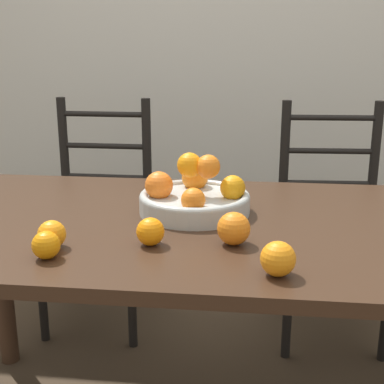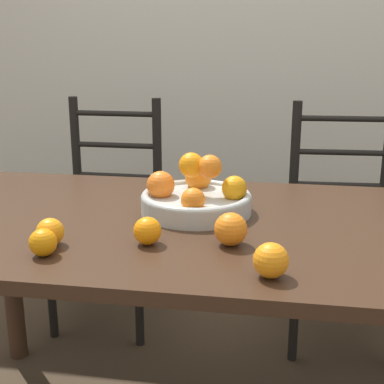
{
  "view_description": "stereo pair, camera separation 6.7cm",
  "coord_description": "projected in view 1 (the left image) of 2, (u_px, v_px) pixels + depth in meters",
  "views": [
    {
      "loc": [
        0.16,
        -1.4,
        1.23
      ],
      "look_at": [
        0.0,
        -0.02,
        0.83
      ],
      "focal_mm": 50.0,
      "sensor_mm": 36.0,
      "label": 1
    },
    {
      "loc": [
        0.23,
        -1.39,
        1.23
      ],
      "look_at": [
        0.0,
        -0.02,
        0.83
      ],
      "focal_mm": 50.0,
      "sensor_mm": 36.0,
      "label": 2
    }
  ],
  "objects": [
    {
      "name": "dining_table",
      "position": [
        192.0,
        252.0,
        1.51
      ],
      "size": [
        1.69,
        0.89,
        0.74
      ],
      "color": "#382316",
      "rests_on": "ground_plane"
    },
    {
      "name": "orange_loose_1",
      "position": [
        234.0,
        229.0,
        1.3
      ],
      "size": [
        0.08,
        0.08,
        0.08
      ],
      "color": "orange",
      "rests_on": "dining_table"
    },
    {
      "name": "wall_back",
      "position": [
        224.0,
        24.0,
        2.75
      ],
      "size": [
        8.0,
        0.06,
        2.6
      ],
      "color": "beige",
      "rests_on": "ground_plane"
    },
    {
      "name": "chair_left",
      "position": [
        99.0,
        217.0,
        2.32
      ],
      "size": [
        0.42,
        0.4,
        0.98
      ],
      "rotation": [
        0.0,
        0.0,
        -0.01
      ],
      "color": "black",
      "rests_on": "ground_plane"
    },
    {
      "name": "fruit_bowl",
      "position": [
        195.0,
        196.0,
        1.54
      ],
      "size": [
        0.32,
        0.32,
        0.18
      ],
      "color": "#B2B7B2",
      "rests_on": "dining_table"
    },
    {
      "name": "orange_loose_2",
      "position": [
        150.0,
        232.0,
        1.3
      ],
      "size": [
        0.07,
        0.07,
        0.07
      ],
      "color": "orange",
      "rests_on": "dining_table"
    },
    {
      "name": "orange_loose_3",
      "position": [
        278.0,
        259.0,
        1.13
      ],
      "size": [
        0.08,
        0.08,
        0.08
      ],
      "color": "orange",
      "rests_on": "dining_table"
    },
    {
      "name": "orange_loose_4",
      "position": [
        46.0,
        245.0,
        1.22
      ],
      "size": [
        0.07,
        0.07,
        0.07
      ],
      "color": "orange",
      "rests_on": "dining_table"
    },
    {
      "name": "chair_right",
      "position": [
        331.0,
        226.0,
        2.22
      ],
      "size": [
        0.44,
        0.42,
        0.98
      ],
      "rotation": [
        0.0,
        0.0,
        0.05
      ],
      "color": "black",
      "rests_on": "ground_plane"
    },
    {
      "name": "orange_loose_0",
      "position": [
        52.0,
        234.0,
        1.28
      ],
      "size": [
        0.07,
        0.07,
        0.07
      ],
      "color": "orange",
      "rests_on": "dining_table"
    }
  ]
}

